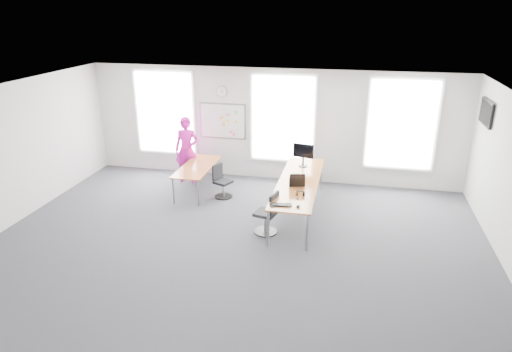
% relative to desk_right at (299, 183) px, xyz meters
% --- Properties ---
extents(floor, '(10.00, 10.00, 0.00)m').
position_rel_desk_right_xyz_m(floor, '(-1.02, -1.83, -0.76)').
color(floor, '#29292E').
rests_on(floor, ground).
extents(ceiling, '(10.00, 10.00, 0.00)m').
position_rel_desk_right_xyz_m(ceiling, '(-1.02, -1.83, 2.24)').
color(ceiling, silver).
rests_on(ceiling, ground).
extents(wall_back, '(10.00, 0.00, 10.00)m').
position_rel_desk_right_xyz_m(wall_back, '(-1.02, 2.17, 0.74)').
color(wall_back, silver).
rests_on(wall_back, ground).
extents(wall_front, '(10.00, 0.00, 10.00)m').
position_rel_desk_right_xyz_m(wall_front, '(-1.02, -5.83, 0.74)').
color(wall_front, silver).
rests_on(wall_front, ground).
extents(wall_left, '(0.00, 10.00, 10.00)m').
position_rel_desk_right_xyz_m(wall_left, '(-6.02, -1.83, 0.74)').
color(wall_left, silver).
rests_on(wall_left, ground).
extents(window_left, '(1.60, 0.06, 2.20)m').
position_rel_desk_right_xyz_m(window_left, '(-4.02, 2.14, 0.94)').
color(window_left, white).
rests_on(window_left, wall_back).
extents(window_mid, '(1.60, 0.06, 2.20)m').
position_rel_desk_right_xyz_m(window_mid, '(-0.72, 2.14, 0.94)').
color(window_mid, white).
rests_on(window_mid, wall_back).
extents(window_right, '(1.60, 0.06, 2.20)m').
position_rel_desk_right_xyz_m(window_right, '(2.28, 2.14, 0.94)').
color(window_right, white).
rests_on(window_right, wall_back).
extents(desk_right, '(0.89, 3.34, 0.81)m').
position_rel_desk_right_xyz_m(desk_right, '(0.00, 0.00, 0.00)').
color(desk_right, '#A9552C').
rests_on(desk_right, ground).
extents(desk_left, '(0.75, 1.87, 0.68)m').
position_rel_desk_right_xyz_m(desk_left, '(-2.68, 0.83, -0.13)').
color(desk_left, '#A9552C').
rests_on(desk_left, ground).
extents(chair_right, '(0.51, 0.51, 0.92)m').
position_rel_desk_right_xyz_m(chair_right, '(-0.49, -1.04, -0.36)').
color(chair_right, black).
rests_on(chair_right, ground).
extents(chair_left, '(0.50, 0.50, 0.83)m').
position_rel_desk_right_xyz_m(chair_left, '(-1.99, 0.62, -0.40)').
color(chair_left, black).
rests_on(chair_left, ground).
extents(person, '(0.67, 0.47, 1.77)m').
position_rel_desk_right_xyz_m(person, '(-3.18, 1.46, 0.13)').
color(person, '#C31292').
rests_on(person, ground).
extents(whiteboard, '(1.20, 0.03, 0.90)m').
position_rel_desk_right_xyz_m(whiteboard, '(-2.37, 2.14, 0.79)').
color(whiteboard, white).
rests_on(whiteboard, wall_back).
extents(wall_clock, '(0.30, 0.04, 0.30)m').
position_rel_desk_right_xyz_m(wall_clock, '(-2.37, 2.14, 1.59)').
color(wall_clock, gray).
rests_on(wall_clock, wall_back).
extents(tv, '(0.06, 0.90, 0.55)m').
position_rel_desk_right_xyz_m(tv, '(3.93, 1.17, 1.54)').
color(tv, black).
rests_on(tv, wall_right).
extents(keyboard, '(0.45, 0.27, 0.02)m').
position_rel_desk_right_xyz_m(keyboard, '(-0.18, -1.39, 0.06)').
color(keyboard, black).
rests_on(keyboard, desk_right).
extents(mouse, '(0.09, 0.13, 0.04)m').
position_rel_desk_right_xyz_m(mouse, '(0.17, -1.40, 0.07)').
color(mouse, black).
rests_on(mouse, desk_right).
extents(lens_cap, '(0.08, 0.08, 0.01)m').
position_rel_desk_right_xyz_m(lens_cap, '(0.11, -1.02, 0.06)').
color(lens_cap, black).
rests_on(lens_cap, desk_right).
extents(headphones, '(0.18, 0.10, 0.11)m').
position_rel_desk_right_xyz_m(headphones, '(0.13, -0.82, 0.10)').
color(headphones, black).
rests_on(headphones, desk_right).
extents(laptop_sleeve, '(0.34, 0.25, 0.27)m').
position_rel_desk_right_xyz_m(laptop_sleeve, '(0.01, -0.35, 0.19)').
color(laptop_sleeve, black).
rests_on(laptop_sleeve, desk_right).
extents(paper_stack, '(0.35, 0.28, 0.11)m').
position_rel_desk_right_xyz_m(paper_stack, '(-0.06, -0.03, 0.11)').
color(paper_stack, beige).
rests_on(paper_stack, desk_right).
extents(monitor, '(0.51, 0.21, 0.57)m').
position_rel_desk_right_xyz_m(monitor, '(-0.03, 1.01, 0.40)').
color(monitor, black).
rests_on(monitor, desk_right).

